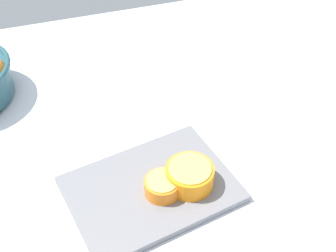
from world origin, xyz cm
name	(u,v)px	position (x,y,z in cm)	size (l,w,h in cm)	color
ground_plane	(156,149)	(0.00, 0.00, -1.50)	(138.19, 109.77, 3.00)	silver
cutting_board	(151,189)	(-4.49, -11.53, 0.73)	(29.26, 21.10, 1.45)	slate
orange_half_0	(190,176)	(2.32, -13.00, 3.55)	(8.69, 8.69, 4.25)	orange
orange_half_1	(162,186)	(-2.90, -13.36, 3.06)	(6.43, 6.43, 3.28)	orange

